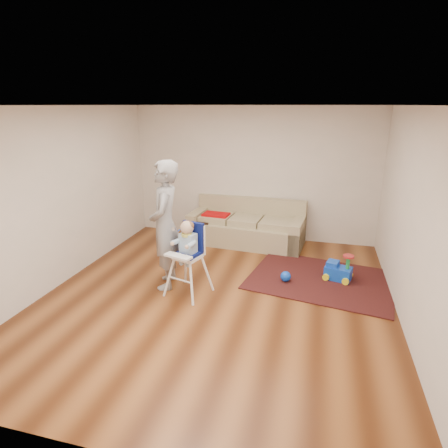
% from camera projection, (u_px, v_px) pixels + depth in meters
% --- Properties ---
extents(ground, '(5.50, 5.50, 0.00)m').
position_uv_depth(ground, '(217.00, 296.00, 5.54)').
color(ground, '#4B230E').
rests_on(ground, ground).
extents(room_envelope, '(5.04, 5.52, 2.72)m').
position_uv_depth(room_envelope, '(226.00, 164.00, 5.46)').
color(room_envelope, silver).
rests_on(room_envelope, ground).
extents(sofa, '(2.34, 1.12, 0.88)m').
position_uv_depth(sofa, '(246.00, 223.00, 7.54)').
color(sofa, tan).
rests_on(sofa, ground).
extents(side_table, '(0.47, 0.47, 0.47)m').
position_uv_depth(side_table, '(200.00, 230.00, 7.73)').
color(side_table, black).
rests_on(side_table, ground).
extents(area_rug, '(2.46, 2.01, 0.02)m').
position_uv_depth(area_rug, '(321.00, 279.00, 6.05)').
color(area_rug, '#321214').
rests_on(area_rug, ground).
extents(ride_on_toy, '(0.47, 0.39, 0.44)m').
position_uv_depth(ride_on_toy, '(339.00, 266.00, 5.98)').
color(ride_on_toy, blue).
rests_on(ride_on_toy, area_rug).
extents(toy_ball, '(0.17, 0.17, 0.17)m').
position_uv_depth(toy_ball, '(286.00, 276.00, 5.95)').
color(toy_ball, blue).
rests_on(toy_ball, area_rug).
extents(high_chair, '(0.66, 0.66, 1.15)m').
position_uv_depth(high_chair, '(188.00, 259.00, 5.47)').
color(high_chair, white).
rests_on(high_chair, ground).
extents(adult, '(0.64, 0.81, 1.96)m').
position_uv_depth(adult, '(165.00, 225.00, 5.60)').
color(adult, '#949497').
rests_on(adult, ground).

